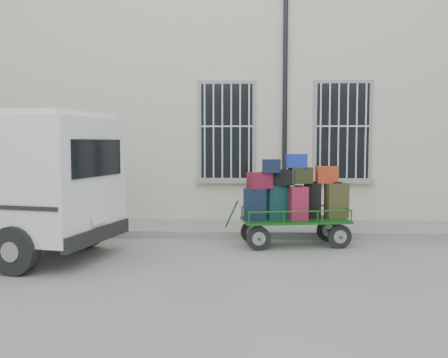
% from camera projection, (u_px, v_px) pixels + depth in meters
% --- Properties ---
extents(ground, '(80.00, 80.00, 0.00)m').
position_uv_depth(ground, '(244.00, 254.00, 8.89)').
color(ground, slate).
rests_on(ground, ground).
extents(building, '(24.00, 5.15, 6.00)m').
position_uv_depth(building, '(244.00, 107.00, 14.15)').
color(building, beige).
rests_on(building, ground).
extents(sidewalk, '(24.00, 1.70, 0.15)m').
position_uv_depth(sidewalk, '(244.00, 229.00, 11.08)').
color(sidewalk, gray).
rests_on(sidewalk, ground).
extents(luggage_cart, '(2.40, 1.21, 1.77)m').
position_uv_depth(luggage_cart, '(294.00, 200.00, 9.54)').
color(luggage_cart, black).
rests_on(luggage_cart, ground).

